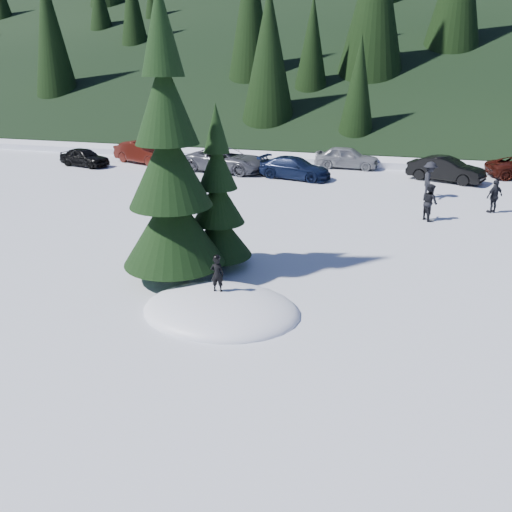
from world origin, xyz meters
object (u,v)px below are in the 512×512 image
(child_skier, at_px, (217,274))
(adult_0, at_px, (429,202))
(adult_2, at_px, (429,180))
(adult_1, at_px, (494,196))
(spruce_tall, at_px, (170,176))
(car_5, at_px, (446,169))
(car_0, at_px, (84,157))
(car_1, at_px, (144,152))
(car_2, at_px, (226,160))
(car_3, at_px, (295,168))
(car_4, at_px, (347,157))
(spruce_short, at_px, (218,206))

(child_skier, bearing_deg, adult_0, -126.53)
(adult_2, bearing_deg, adult_1, -129.72)
(spruce_tall, distance_m, car_5, 19.99)
(car_0, bearing_deg, child_skier, -124.76)
(car_1, xyz_separation_m, car_2, (6.49, -1.19, -0.01))
(car_3, height_order, car_5, car_5)
(adult_1, bearing_deg, car_3, -64.30)
(adult_2, bearing_deg, car_4, 33.02)
(adult_0, height_order, car_0, adult_0)
(adult_1, relative_size, car_4, 0.37)
(adult_0, distance_m, adult_2, 4.17)
(adult_0, distance_m, car_3, 10.09)
(spruce_tall, xyz_separation_m, spruce_short, (1.00, 1.40, -1.22))
(car_0, bearing_deg, car_1, -45.05)
(car_2, xyz_separation_m, car_4, (7.29, 3.32, -0.03))
(adult_1, distance_m, car_0, 25.27)
(child_skier, bearing_deg, car_5, -117.58)
(car_2, bearing_deg, car_5, -76.08)
(car_0, bearing_deg, car_4, -63.52)
(adult_1, relative_size, car_1, 0.34)
(child_skier, height_order, car_0, child_skier)
(spruce_tall, xyz_separation_m, adult_0, (8.04, 9.00, -2.51))
(spruce_tall, relative_size, child_skier, 8.41)
(adult_0, bearing_deg, adult_1, -87.19)
(adult_2, height_order, car_1, adult_2)
(car_1, bearing_deg, adult_1, -86.51)
(adult_0, height_order, adult_1, adult_0)
(car_3, bearing_deg, adult_1, -102.95)
(child_skier, bearing_deg, car_4, -100.00)
(adult_2, bearing_deg, adult_0, 175.55)
(adult_2, bearing_deg, child_skier, 154.40)
(child_skier, relative_size, car_5, 0.24)
(spruce_tall, xyz_separation_m, car_3, (0.58, 15.81, -2.68))
(spruce_short, xyz_separation_m, adult_0, (7.04, 7.60, -1.29))
(adult_1, distance_m, car_1, 22.55)
(car_3, bearing_deg, spruce_tall, -170.53)
(spruce_tall, distance_m, car_1, 20.87)
(spruce_tall, relative_size, spruce_short, 1.60)
(adult_0, xyz_separation_m, car_2, (-12.10, 7.63, -0.07))
(adult_0, xyz_separation_m, car_3, (-7.45, 6.80, -0.17))
(child_skier, xyz_separation_m, adult_2, (6.14, 14.70, -0.07))
(car_3, distance_m, car_4, 4.92)
(adult_1, height_order, adult_2, adult_2)
(car_0, xyz_separation_m, car_2, (9.81, 0.91, 0.13))
(spruce_short, bearing_deg, car_2, 108.39)
(child_skier, distance_m, adult_0, 12.14)
(spruce_short, height_order, car_2, spruce_short)
(spruce_tall, height_order, car_1, spruce_tall)
(car_4, relative_size, car_5, 0.97)
(child_skier, xyz_separation_m, adult_1, (8.95, 12.60, -0.22))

